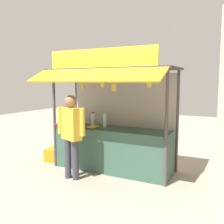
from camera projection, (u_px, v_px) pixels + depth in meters
The scene contains 15 objects.
ground_plane at pixel (112, 170), 5.53m from camera, with size 20.00×20.00×0.00m, color #9E9384.
stall_counter at pixel (112, 149), 5.48m from camera, with size 2.51×0.69×0.91m, color #385B4C.
stall_structure at pixel (115, 99), 5.47m from camera, with size 2.71×1.58×2.51m.
water_bottle_mid_right at pixel (105, 121), 5.58m from camera, with size 0.08×0.08×0.30m.
water_bottle_far_left at pixel (75, 119), 6.05m from camera, with size 0.07×0.07×0.25m.
water_bottle_far_right at pixel (93, 119), 5.81m from camera, with size 0.09×0.09×0.31m.
water_bottle_back_left at pixel (79, 119), 5.99m from camera, with size 0.07×0.07×0.26m.
magazine_stack_center at pixel (61, 125), 5.73m from camera, with size 0.19×0.28×0.06m.
magazine_stack_left at pixel (93, 128), 5.39m from camera, with size 0.19×0.25×0.05m.
banana_bunch_leftmost at pixel (83, 85), 5.13m from camera, with size 0.09×0.09×0.30m.
banana_bunch_inner_right at pixel (114, 87), 4.81m from camera, with size 0.10×0.11×0.32m.
banana_bunch_inner_left at pixel (149, 84), 4.49m from camera, with size 0.11×0.10×0.25m.
banana_bunch_rightmost at pixel (102, 84), 4.92m from camera, with size 0.10×0.10×0.25m.
vendor_person at pixel (71, 129), 4.93m from camera, with size 0.62×0.36×1.64m.
plastic_crate at pixel (56, 154), 6.18m from camera, with size 0.42×0.42×0.30m, color orange.
Camera 1 is at (2.45, -4.76, 1.88)m, focal length 41.19 mm.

